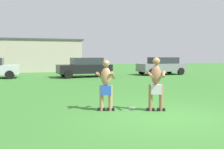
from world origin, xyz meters
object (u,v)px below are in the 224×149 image
at_px(player_in_gray, 156,83).
at_px(frisbee, 132,108).
at_px(car_gray_mid_lot, 162,66).
at_px(car_black_far_end, 85,67).
at_px(player_with_cap, 106,83).

bearing_deg(player_in_gray, frisbee, 130.41).
height_order(car_gray_mid_lot, car_black_far_end, same).
height_order(frisbee, car_gray_mid_lot, car_gray_mid_lot).
distance_m(player_in_gray, frisbee, 1.25).
bearing_deg(player_with_cap, car_gray_mid_lot, 53.83).
bearing_deg(car_gray_mid_lot, player_in_gray, -120.32).
bearing_deg(car_gray_mid_lot, car_black_far_end, -178.27).
bearing_deg(car_gray_mid_lot, frisbee, -123.40).
relative_size(car_gray_mid_lot, car_black_far_end, 1.00).
bearing_deg(car_black_far_end, player_with_cap, -99.37).
height_order(player_in_gray, car_gray_mid_lot, player_in_gray).
relative_size(player_in_gray, car_black_far_end, 0.39).
bearing_deg(player_in_gray, player_with_cap, 159.59).
relative_size(player_with_cap, frisbee, 6.62).
height_order(player_with_cap, car_gray_mid_lot, player_with_cap).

